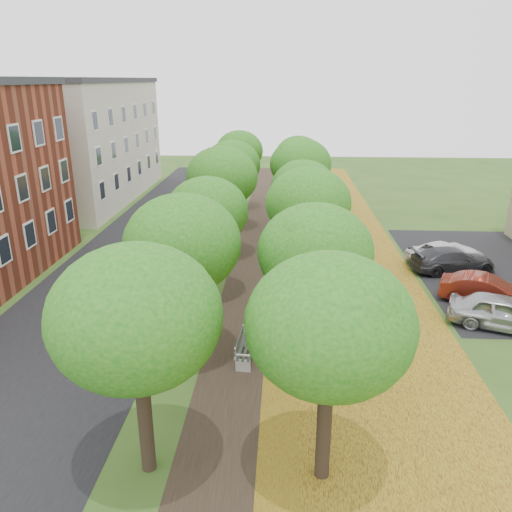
# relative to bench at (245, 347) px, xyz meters

# --- Properties ---
(ground) EXTENTS (120.00, 120.00, 0.00)m
(ground) POSITION_rel_bench_xyz_m (-0.05, -5.91, -0.49)
(ground) COLOR #2D4C19
(ground) RESTS_ON ground
(street_asphalt) EXTENTS (8.00, 70.00, 0.01)m
(street_asphalt) POSITION_rel_bench_xyz_m (-7.55, 9.09, -0.49)
(street_asphalt) COLOR black
(street_asphalt) RESTS_ON ground
(footpath) EXTENTS (3.20, 70.00, 0.01)m
(footpath) POSITION_rel_bench_xyz_m (-0.05, 9.09, -0.49)
(footpath) COLOR black
(footpath) RESTS_ON ground
(leaf_verge) EXTENTS (7.50, 70.00, 0.01)m
(leaf_verge) POSITION_rel_bench_xyz_m (4.95, 9.09, -0.49)
(leaf_verge) COLOR gold
(leaf_verge) RESTS_ON ground
(parking_lot) EXTENTS (9.00, 16.00, 0.01)m
(parking_lot) POSITION_rel_bench_xyz_m (13.45, 10.09, -0.49)
(parking_lot) COLOR black
(parking_lot) RESTS_ON ground
(tree_row_west) EXTENTS (4.09, 34.09, 6.22)m
(tree_row_west) POSITION_rel_bench_xyz_m (-2.25, 9.09, 3.96)
(tree_row_west) COLOR black
(tree_row_west) RESTS_ON ground
(tree_row_east) EXTENTS (4.09, 34.09, 6.22)m
(tree_row_east) POSITION_rel_bench_xyz_m (2.55, 9.09, 3.96)
(tree_row_east) COLOR black
(tree_row_east) RESTS_ON ground
(building_cream) EXTENTS (10.30, 20.30, 10.40)m
(building_cream) POSITION_rel_bench_xyz_m (-17.05, 27.09, 4.71)
(building_cream) COLOR beige
(building_cream) RESTS_ON ground
(bench) EXTENTS (0.76, 2.05, 0.95)m
(bench) POSITION_rel_bench_xyz_m (0.00, 0.00, 0.00)
(bench) COLOR #273029
(bench) RESTS_ON ground
(car_silver) EXTENTS (4.78, 3.25, 1.51)m
(car_silver) POSITION_rel_bench_xyz_m (10.95, 3.16, 0.26)
(car_silver) COLOR #A5A5AA
(car_silver) RESTS_ON ground
(car_red) EXTENTS (4.48, 2.99, 1.40)m
(car_red) POSITION_rel_bench_xyz_m (11.21, 5.67, 0.20)
(car_red) COLOR maroon
(car_red) RESTS_ON ground
(car_grey) EXTENTS (4.98, 2.77, 1.36)m
(car_grey) POSITION_rel_bench_xyz_m (10.95, 9.97, 0.19)
(car_grey) COLOR #2E2E32
(car_grey) RESTS_ON ground
(car_white) EXTENTS (5.15, 3.89, 1.30)m
(car_white) POSITION_rel_bench_xyz_m (10.95, 11.24, 0.15)
(car_white) COLOR silver
(car_white) RESTS_ON ground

